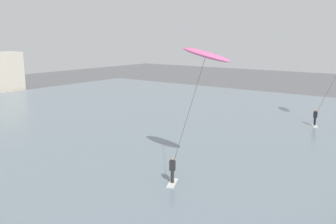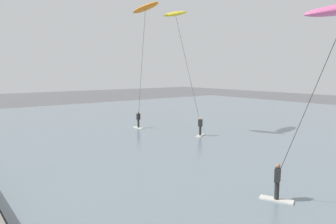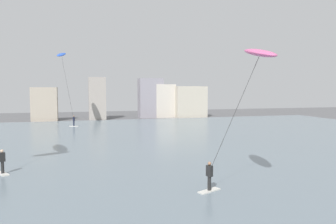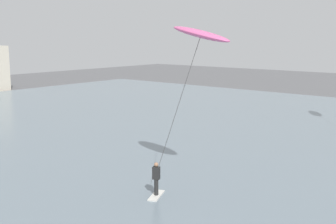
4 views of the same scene
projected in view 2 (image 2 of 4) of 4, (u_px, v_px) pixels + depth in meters
kitesurfer_yellow at (177, 21)px, 27.21m from camera, size 4.67×4.04×11.35m
kitesurfer_orange at (144, 23)px, 26.56m from camera, size 5.25×2.12×11.41m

